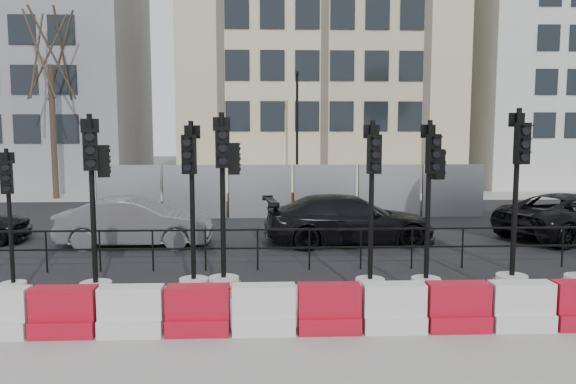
{
  "coord_description": "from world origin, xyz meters",
  "views": [
    {
      "loc": [
        -1.02,
        -11.54,
        3.26
      ],
      "look_at": [
        -0.42,
        3.0,
        1.65
      ],
      "focal_mm": 35.0,
      "sensor_mm": 36.0,
      "label": 1
    }
  ],
  "objects": [
    {
      "name": "car_d",
      "position": [
        8.29,
        4.75,
        0.69
      ],
      "size": [
        5.93,
        6.65,
        1.38
      ],
      "primitive_type": "imported",
      "rotation": [
        0.0,
        0.0,
        1.98
      ],
      "color": "black",
      "rests_on": "ground"
    },
    {
      "name": "traffic_signal_b",
      "position": [
        -4.18,
        -1.18,
        0.85
      ],
      "size": [
        0.7,
        0.7,
        3.55
      ],
      "rotation": [
        0.0,
        0.0,
        0.27
      ],
      "color": "silver",
      "rests_on": "ground"
    },
    {
      "name": "traffic_signal_d",
      "position": [
        -1.82,
        -0.92,
        0.86
      ],
      "size": [
        0.71,
        0.71,
        3.59
      ],
      "rotation": [
        0.0,
        0.0,
        0.13
      ],
      "color": "silver",
      "rests_on": "ground"
    },
    {
      "name": "car_b",
      "position": [
        -4.65,
        4.13,
        0.69
      ],
      "size": [
        1.5,
        4.21,
        1.38
      ],
      "primitive_type": "imported",
      "rotation": [
        0.0,
        0.0,
        1.57
      ],
      "color": "#57575D",
      "rests_on": "ground"
    },
    {
      "name": "lamp_post_far",
      "position": [
        0.5,
        14.98,
        3.22
      ],
      "size": [
        0.12,
        0.56,
        6.0
      ],
      "color": "black",
      "rests_on": "ground"
    },
    {
      "name": "traffic_signal_f",
      "position": [
        2.1,
        -1.08,
        0.82
      ],
      "size": [
        0.68,
        0.68,
        3.45
      ],
      "rotation": [
        0.0,
        0.0,
        0.3
      ],
      "color": "silver",
      "rests_on": "ground"
    },
    {
      "name": "building_cream",
      "position": [
        2.0,
        21.99,
        9.0
      ],
      "size": [
        15.0,
        10.06,
        18.0
      ],
      "color": "tan",
      "rests_on": "ground"
    },
    {
      "name": "kerb_railing",
      "position": [
        0.0,
        1.2,
        0.69
      ],
      "size": [
        18.0,
        0.04,
        1.0
      ],
      "color": "black",
      "rests_on": "ground"
    },
    {
      "name": "traffic_signal_g",
      "position": [
        3.79,
        -1.04,
        0.76
      ],
      "size": [
        0.72,
        0.72,
        3.68
      ],
      "rotation": [
        0.0,
        0.0,
        0.17
      ],
      "color": "silver",
      "rests_on": "ground"
    },
    {
      "name": "car_c",
      "position": [
        1.39,
        4.23,
        0.71
      ],
      "size": [
        2.9,
        5.27,
        1.42
      ],
      "primitive_type": "imported",
      "rotation": [
        0.0,
        0.0,
        1.66
      ],
      "color": "black",
      "rests_on": "ground"
    },
    {
      "name": "traffic_signal_c",
      "position": [
        -2.41,
        -0.94,
        0.71
      ],
      "size": [
        0.68,
        0.68,
        3.43
      ],
      "rotation": [
        0.0,
        0.0,
        -0.23
      ],
      "color": "silver",
      "rests_on": "ground"
    },
    {
      "name": "building_grey",
      "position": [
        -14.0,
        21.99,
        7.0
      ],
      "size": [
        11.0,
        9.06,
        14.0
      ],
      "color": "gray",
      "rests_on": "ground"
    },
    {
      "name": "barrier_row",
      "position": [
        -0.0,
        -2.8,
        0.37
      ],
      "size": [
        13.6,
        0.5,
        0.8
      ],
      "color": "red",
      "rests_on": "ground"
    },
    {
      "name": "traffic_signal_a",
      "position": [
        -5.85,
        -0.85,
        0.6
      ],
      "size": [
        0.57,
        0.57,
        2.92
      ],
      "rotation": [
        0.0,
        0.0,
        0.27
      ],
      "color": "silver",
      "rests_on": "ground"
    },
    {
      "name": "building_white",
      "position": [
        17.0,
        21.99,
        8.0
      ],
      "size": [
        12.0,
        9.06,
        16.0
      ],
      "color": "silver",
      "rests_on": "ground"
    },
    {
      "name": "road",
      "position": [
        0.0,
        7.0,
        0.01
      ],
      "size": [
        40.0,
        14.0,
        0.03
      ],
      "primitive_type": "cube",
      "color": "black",
      "rests_on": "ground"
    },
    {
      "name": "sidewalk_far",
      "position": [
        0.0,
        16.0,
        0.01
      ],
      "size": [
        40.0,
        4.0,
        0.02
      ],
      "primitive_type": "cube",
      "color": "gray",
      "rests_on": "ground"
    },
    {
      "name": "traffic_signal_e",
      "position": [
        0.99,
        -1.08,
        0.71
      ],
      "size": [
        0.68,
        0.68,
        3.44
      ],
      "rotation": [
        0.0,
        0.0,
        0.13
      ],
      "color": "silver",
      "rests_on": "ground"
    },
    {
      "name": "ground",
      "position": [
        0.0,
        0.0,
        0.0
      ],
      "size": [
        120.0,
        120.0,
        0.0
      ],
      "primitive_type": "plane",
      "color": "#51514C",
      "rests_on": "ground"
    },
    {
      "name": "tree_bare_far",
      "position": [
        -11.0,
        15.5,
        6.65
      ],
      "size": [
        2.0,
        2.0,
        9.0
      ],
      "color": "#473828",
      "rests_on": "ground"
    },
    {
      "name": "sidewalk_near",
      "position": [
        0.0,
        -3.0,
        0.01
      ],
      "size": [
        40.0,
        6.0,
        0.02
      ],
      "primitive_type": "cube",
      "color": "gray",
      "rests_on": "ground"
    },
    {
      "name": "heras_fencing",
      "position": [
        -0.01,
        9.8,
        0.68
      ],
      "size": [
        14.33,
        1.72,
        2.0
      ],
      "color": "#999CA2",
      "rests_on": "ground"
    }
  ]
}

